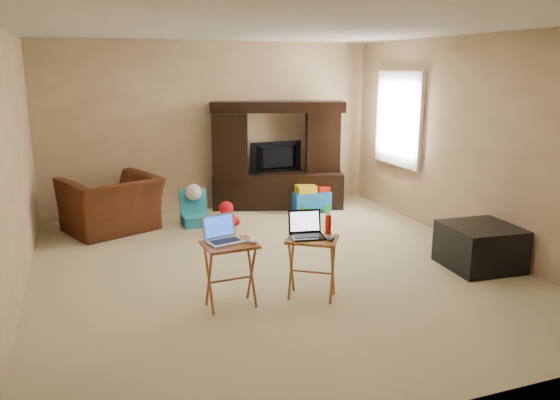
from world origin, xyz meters
name	(u,v)px	position (x,y,z in m)	size (l,w,h in m)	color
floor	(274,267)	(0.00, 0.00, 0.00)	(5.50, 5.50, 0.00)	#CBBC8D
ceiling	(273,28)	(0.00, 0.00, 2.50)	(5.50, 5.50, 0.00)	silver
wall_back	(213,127)	(0.00, 2.75, 1.25)	(5.00, 5.00, 0.00)	tan
wall_front	(431,223)	(0.00, -2.75, 1.25)	(5.00, 5.00, 0.00)	tan
wall_left	(8,169)	(-2.50, 0.00, 1.25)	(5.50, 5.50, 0.00)	tan
wall_right	(471,143)	(2.50, 0.00, 1.25)	(5.50, 5.50, 0.00)	tan
window_pane	(400,119)	(2.48, 1.55, 1.40)	(1.20, 1.20, 0.00)	white
window_frame	(399,119)	(2.46, 1.55, 1.40)	(0.06, 1.14, 1.34)	white
entertainment_center	(278,155)	(0.94, 2.47, 0.81)	(1.99, 0.50, 1.63)	black
television	(278,158)	(0.94, 2.45, 0.78)	(0.83, 0.11, 0.48)	black
recliner	(112,204)	(-1.56, 2.01, 0.36)	(1.12, 0.98, 0.73)	#4D2410
child_rocker	(196,208)	(-0.47, 1.90, 0.25)	(0.37, 0.42, 0.49)	#177282
plush_toy	(226,216)	(-0.14, 1.50, 0.21)	(0.37, 0.31, 0.41)	red
push_toy	(311,198)	(1.33, 2.05, 0.21)	(0.56, 0.40, 0.42)	blue
ottoman	(480,246)	(2.11, -0.76, 0.23)	(0.73, 0.73, 0.47)	black
tray_table_left	(231,275)	(-0.70, -0.81, 0.30)	(0.46, 0.37, 0.60)	#A95829
tray_table_right	(312,268)	(0.07, -0.88, 0.29)	(0.45, 0.36, 0.59)	#975824
laptop_left	(225,230)	(-0.73, -0.78, 0.72)	(0.31, 0.26, 0.24)	#BCBCC1
laptop_right	(308,225)	(0.03, -0.86, 0.71)	(0.31, 0.26, 0.24)	black
mouse_left	(253,241)	(-0.51, -0.88, 0.63)	(0.08, 0.12, 0.05)	white
mouse_right	(331,238)	(0.20, -1.00, 0.61)	(0.08, 0.12, 0.05)	#39383D
water_bottle	(328,224)	(0.27, -0.80, 0.68)	(0.06, 0.06, 0.18)	#B61E0B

